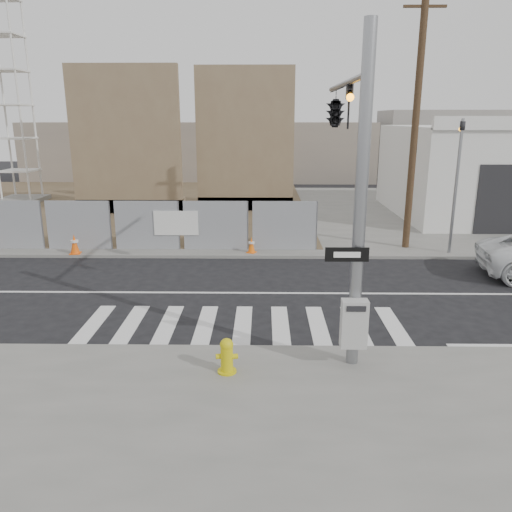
{
  "coord_description": "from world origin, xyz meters",
  "views": [
    {
      "loc": [
        0.53,
        -14.83,
        5.3
      ],
      "look_at": [
        0.32,
        -0.68,
        1.4
      ],
      "focal_mm": 35.0,
      "sensor_mm": 36.0,
      "label": 1
    }
  ],
  "objects_px": {
    "auto_shop": "(508,171)",
    "traffic_cone_c": "(75,244)",
    "traffic_cone_d": "(252,245)",
    "crane_tower": "(5,54)",
    "fire_hydrant": "(227,356)",
    "signal_pole": "(342,140)"
  },
  "relations": [
    {
      "from": "auto_shop",
      "to": "traffic_cone_d",
      "type": "xyz_separation_m",
      "value": [
        -13.93,
        -8.48,
        -2.1
      ]
    },
    {
      "from": "crane_tower",
      "to": "traffic_cone_d",
      "type": "bearing_deg",
      "value": -39.71
    },
    {
      "from": "traffic_cone_d",
      "to": "traffic_cone_c",
      "type": "bearing_deg",
      "value": -177.85
    },
    {
      "from": "fire_hydrant",
      "to": "traffic_cone_c",
      "type": "relative_size",
      "value": 0.97
    },
    {
      "from": "auto_shop",
      "to": "traffic_cone_c",
      "type": "distance_m",
      "value": 22.78
    },
    {
      "from": "signal_pole",
      "to": "crane_tower",
      "type": "relative_size",
      "value": 0.39
    },
    {
      "from": "fire_hydrant",
      "to": "traffic_cone_c",
      "type": "bearing_deg",
      "value": 113.07
    },
    {
      "from": "traffic_cone_c",
      "to": "signal_pole",
      "type": "bearing_deg",
      "value": -33.59
    },
    {
      "from": "crane_tower",
      "to": "traffic_cone_c",
      "type": "distance_m",
      "value": 17.35
    },
    {
      "from": "auto_shop",
      "to": "traffic_cone_c",
      "type": "bearing_deg",
      "value": -157.33
    },
    {
      "from": "crane_tower",
      "to": "fire_hydrant",
      "type": "xyz_separation_m",
      "value": [
        14.78,
        -22.3,
        -8.53
      ]
    },
    {
      "from": "signal_pole",
      "to": "auto_shop",
      "type": "distance_m",
      "value": 19.04
    },
    {
      "from": "auto_shop",
      "to": "traffic_cone_d",
      "type": "bearing_deg",
      "value": -148.65
    },
    {
      "from": "crane_tower",
      "to": "traffic_cone_d",
      "type": "distance_m",
      "value": 21.39
    },
    {
      "from": "crane_tower",
      "to": "traffic_cone_c",
      "type": "relative_size",
      "value": 23.01
    },
    {
      "from": "traffic_cone_d",
      "to": "crane_tower",
      "type": "bearing_deg",
      "value": 140.29
    },
    {
      "from": "traffic_cone_d",
      "to": "fire_hydrant",
      "type": "bearing_deg",
      "value": -91.73
    },
    {
      "from": "signal_pole",
      "to": "fire_hydrant",
      "type": "relative_size",
      "value": 9.14
    },
    {
      "from": "auto_shop",
      "to": "crane_tower",
      "type": "bearing_deg",
      "value": 172.08
    },
    {
      "from": "signal_pole",
      "to": "traffic_cone_d",
      "type": "height_order",
      "value": "signal_pole"
    },
    {
      "from": "signal_pole",
      "to": "auto_shop",
      "type": "xyz_separation_m",
      "value": [
        11.5,
        15.01,
        -2.25
      ]
    },
    {
      "from": "crane_tower",
      "to": "fire_hydrant",
      "type": "bearing_deg",
      "value": -56.47
    }
  ]
}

